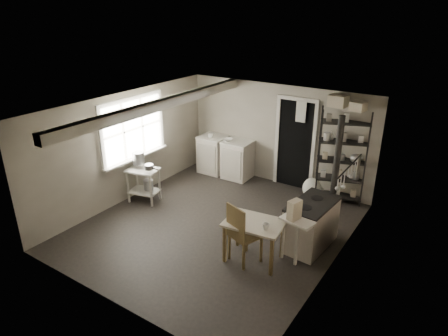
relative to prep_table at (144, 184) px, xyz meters
The scene contains 31 objects.
floor 1.91m from the prep_table, ahead, with size 5.00×5.00×0.00m, color black.
ceiling 2.66m from the prep_table, ahead, with size 5.00×5.00×0.00m, color silver.
wall_back 3.18m from the prep_table, 52.75° to the left, with size 4.50×0.02×2.30m, color #A19989.
wall_front 3.24m from the prep_table, 53.70° to the right, with size 4.50×0.02×2.30m, color #A19989.
wall_left 0.84m from the prep_table, behind, with size 0.02×5.00×2.30m, color #A19989.
wall_right 4.19m from the prep_table, ahead, with size 0.02×5.00×2.30m, color #A19989.
window 1.17m from the prep_table, 155.94° to the left, with size 0.12×1.76×1.28m, color beige, non-canonical shape.
doorway 3.41m from the prep_table, 46.31° to the left, with size 0.96×0.10×2.08m, color beige, non-canonical shape.
ceiling_beam 1.92m from the prep_table, ahead, with size 0.18×5.00×0.18m, color beige, non-canonical shape.
wallpaper_panel 4.18m from the prep_table, ahead, with size 0.01×5.00×2.30m, color #BDAD9A, non-canonical shape.
utensil_rail 4.25m from the prep_table, ahead, with size 0.06×1.20×0.44m, color #B4B5B7, non-canonical shape.
prep_table is the anchor object (origin of this frame).
stockpot 0.56m from the prep_table, 164.99° to the left, with size 0.25×0.25×0.27m, color #B4B5B7.
saucepan 0.51m from the prep_table, 10.68° to the right, with size 0.19×0.19×0.10m, color #B4B5B7.
bucket 0.10m from the prep_table, 25.59° to the left, with size 0.20×0.20×0.22m, color #B4B5B7.
base_cabinets 2.24m from the prep_table, 73.01° to the left, with size 1.40×0.60×0.92m, color beige, non-canonical shape.
mixing_bowl 2.25m from the prep_table, 68.89° to the left, with size 0.29×0.29×0.07m, color white.
counter_cup 2.12m from the prep_table, 81.22° to the left, with size 0.13×0.13×0.10m, color white.
shelf_rack 4.15m from the prep_table, 33.41° to the left, with size 0.96×0.37×2.02m, color black, non-canonical shape.
shelf_jar 4.00m from the prep_table, 35.03° to the left, with size 0.09×0.09×0.20m, color white.
storage_box_a 4.28m from the prep_table, 35.85° to the left, with size 0.34×0.30×0.23m, color beige.
storage_box_b 4.55m from the prep_table, 31.41° to the left, with size 0.27×0.25×0.17m, color beige.
stove 3.62m from the prep_table, ahead, with size 0.59×1.06×0.84m, color beige, non-canonical shape.
stovepipe 4.05m from the prep_table, 11.44° to the left, with size 0.12×0.12×1.50m, color black, non-canonical shape.
side_ledge 3.62m from the prep_table, ahead, with size 0.54×0.29×0.83m, color beige, non-canonical shape.
oats_box 3.62m from the prep_table, ahead, with size 0.13×0.21×0.32m, color beige.
work_table 3.04m from the prep_table, 10.52° to the right, with size 0.93×0.65×0.71m, color beige, non-canonical shape.
table_cup 3.33m from the prep_table, 11.34° to the right, with size 0.11×0.11×0.10m, color white.
chair 2.96m from the prep_table, 12.75° to the right, with size 0.43×0.46×1.05m, color brown, non-canonical shape.
flour_sack 3.59m from the prep_table, 34.81° to the left, with size 0.40×0.34×0.49m, color silver.
floor_crock 3.56m from the prep_table, ahead, with size 0.12×0.12×0.15m, color white.
Camera 1 is at (3.77, -5.38, 3.95)m, focal length 32.00 mm.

